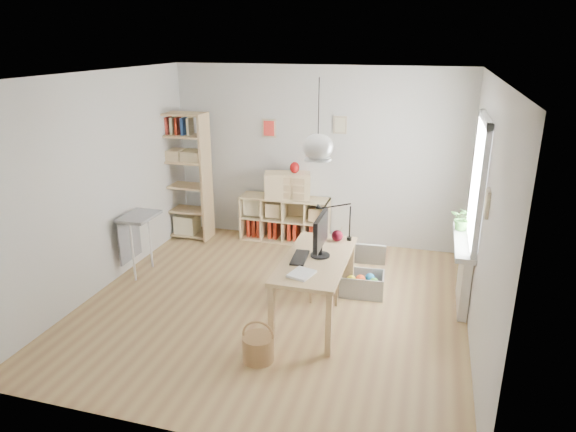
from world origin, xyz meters
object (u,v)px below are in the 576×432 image
(desk, at_px, (316,266))
(monitor, at_px, (321,234))
(chair, at_px, (327,265))
(storage_chest, at_px, (363,278))
(tall_bookshelf, at_px, (183,171))
(cube_shelf, at_px, (284,222))
(drawer_chest, at_px, (287,185))

(desk, bearing_deg, monitor, 60.50)
(chair, distance_m, storage_chest, 0.54)
(monitor, bearing_deg, tall_bookshelf, 144.09)
(cube_shelf, height_order, monitor, monitor)
(drawer_chest, bearing_deg, monitor, -80.01)
(desk, xyz_separation_m, drawer_chest, (-0.96, 2.19, 0.26))
(desk, xyz_separation_m, monitor, (0.04, 0.06, 0.36))
(chair, height_order, monitor, monitor)
(chair, xyz_separation_m, storage_chest, (0.42, 0.25, -0.24))
(storage_chest, xyz_separation_m, monitor, (-0.41, -0.72, 0.83))
(drawer_chest, bearing_deg, storage_chest, -60.21)
(desk, height_order, drawer_chest, drawer_chest)
(tall_bookshelf, bearing_deg, storage_chest, -21.09)
(cube_shelf, bearing_deg, storage_chest, -44.72)
(tall_bookshelf, relative_size, chair, 2.67)
(cube_shelf, bearing_deg, monitor, -64.01)
(monitor, bearing_deg, desk, -119.65)
(storage_chest, bearing_deg, cube_shelf, 131.07)
(desk, bearing_deg, drawer_chest, 113.57)
(monitor, distance_m, drawer_chest, 2.35)
(tall_bookshelf, height_order, chair, tall_bookshelf)
(cube_shelf, relative_size, drawer_chest, 2.01)
(drawer_chest, bearing_deg, desk, -81.41)
(storage_chest, relative_size, monitor, 1.18)
(tall_bookshelf, distance_m, storage_chest, 3.37)
(tall_bookshelf, xyz_separation_m, monitor, (2.62, -1.89, -0.07))
(tall_bookshelf, distance_m, chair, 3.05)
(desk, relative_size, chair, 2.00)
(tall_bookshelf, bearing_deg, monitor, -35.76)
(desk, distance_m, drawer_chest, 2.40)
(cube_shelf, bearing_deg, chair, -58.39)
(monitor, xyz_separation_m, drawer_chest, (-0.99, 2.13, -0.10))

